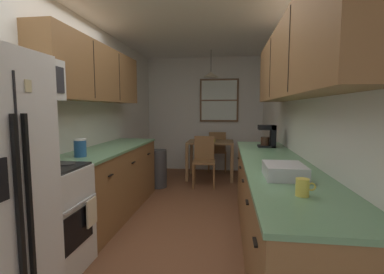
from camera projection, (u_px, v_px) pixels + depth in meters
name	position (u px, v px, depth m)	size (l,w,h in m)	color
ground_plane	(188.00, 210.00, 3.81)	(12.00, 12.00, 0.00)	brown
wall_left	(93.00, 118.00, 3.86)	(0.10, 9.00, 2.55)	silver
wall_right	(292.00, 119.00, 3.51)	(0.10, 9.00, 2.55)	silver
wall_back	(205.00, 114.00, 6.30)	(4.40, 0.10, 2.55)	silver
ceiling_slab	(188.00, 17.00, 3.55)	(4.40, 9.00, 0.08)	white
stove_range	(43.00, 220.00, 2.31)	(0.66, 0.62, 1.10)	white
microwave_over_range	(22.00, 78.00, 2.20)	(0.39, 0.61, 0.35)	white
counter_left	(111.00, 180.00, 3.67)	(0.64, 2.14, 0.90)	olive
upper_cabinets_left	(96.00, 74.00, 3.50)	(0.33, 2.22, 0.70)	olive
counter_right	(275.00, 207.00, 2.68)	(0.64, 3.17, 0.90)	olive
upper_cabinets_right	(296.00, 60.00, 2.47)	(0.33, 2.85, 0.68)	olive
dining_table	(210.00, 148.00, 5.54)	(0.92, 0.70, 0.75)	olive
dining_chair_near	(204.00, 158.00, 5.02)	(0.42, 0.42, 0.90)	olive
dining_chair_far	(217.00, 150.00, 6.10)	(0.44, 0.44, 0.90)	olive
pendant_light	(211.00, 74.00, 5.40)	(0.30, 0.30, 0.52)	black
back_window	(219.00, 100.00, 6.15)	(0.86, 0.05, 0.95)	brown
trash_bin	(158.00, 169.00, 4.92)	(0.31, 0.31, 0.67)	#3F3F42
storage_canister	(80.00, 148.00, 2.88)	(0.13, 0.13, 0.19)	#265999
dish_towel	(92.00, 212.00, 2.41)	(0.02, 0.16, 0.24)	beige
coffee_maker	(269.00, 136.00, 3.60)	(0.22, 0.18, 0.29)	black
mug_by_coffeemaker	(303.00, 187.00, 1.58)	(0.11, 0.08, 0.10)	#E5CC4C
dish_rack	(284.00, 171.00, 2.00)	(0.28, 0.34, 0.10)	silver
table_serving_bowl	(211.00, 140.00, 5.46)	(0.18, 0.18, 0.06)	#E0D14C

